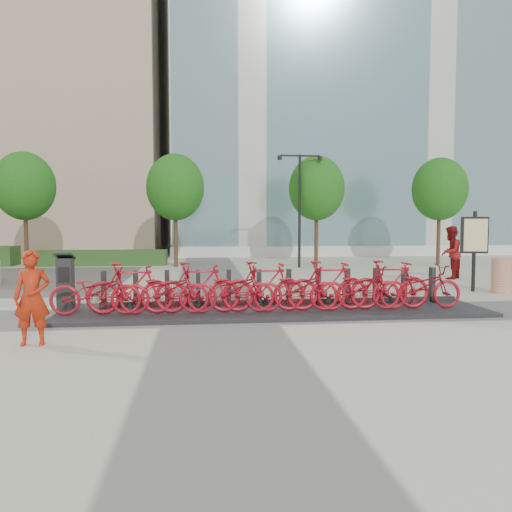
{
  "coord_description": "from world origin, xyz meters",
  "views": [
    {
      "loc": [
        -0.37,
        -10.86,
        2.07
      ],
      "look_at": [
        1.0,
        1.5,
        1.2
      ],
      "focal_mm": 35.0,
      "sensor_mm": 36.0,
      "label": 1
    }
  ],
  "objects": [
    {
      "name": "ground",
      "position": [
        0.0,
        0.0,
        0.0
      ],
      "size": [
        120.0,
        120.0,
        0.0
      ],
      "primitive_type": "plane",
      "color": "#B9B9A5"
    },
    {
      "name": "glass_building",
      "position": [
        14.0,
        26.0,
        12.0
      ],
      "size": [
        32.0,
        16.0,
        24.0
      ],
      "primitive_type": "cube",
      "color": "teal",
      "rests_on": "ground"
    },
    {
      "name": "hedge_b",
      "position": [
        -5.0,
        13.2,
        0.35
      ],
      "size": [
        6.0,
        1.2,
        0.7
      ],
      "primitive_type": "cube",
      "color": "#305426",
      "rests_on": "ground"
    },
    {
      "name": "tree_0",
      "position": [
        -8.0,
        12.0,
        3.59
      ],
      "size": [
        2.6,
        2.6,
        5.1
      ],
      "color": "#44321B",
      "rests_on": "ground"
    },
    {
      "name": "tree_1",
      "position": [
        -1.5,
        12.0,
        3.59
      ],
      "size": [
        2.6,
        2.6,
        5.1
      ],
      "color": "#44321B",
      "rests_on": "ground"
    },
    {
      "name": "tree_2",
      "position": [
        5.0,
        12.0,
        3.59
      ],
      "size": [
        2.6,
        2.6,
        5.1
      ],
      "color": "#44321B",
      "rests_on": "ground"
    },
    {
      "name": "tree_3",
      "position": [
        11.0,
        12.0,
        3.59
      ],
      "size": [
        2.6,
        2.6,
        5.1
      ],
      "color": "#44321B",
      "rests_on": "ground"
    },
    {
      "name": "streetlamp",
      "position": [
        4.0,
        11.0,
        3.13
      ],
      "size": [
        2.0,
        0.2,
        5.0
      ],
      "color": "black",
      "rests_on": "ground"
    },
    {
      "name": "dock_pad",
      "position": [
        1.3,
        0.3,
        0.04
      ],
      "size": [
        9.6,
        2.4,
        0.08
      ],
      "primitive_type": "cube",
      "color": "#252528",
      "rests_on": "ground"
    },
    {
      "name": "dock_rail_posts",
      "position": [
        1.36,
        0.77,
        0.51
      ],
      "size": [
        8.02,
        0.5,
        0.85
      ],
      "primitive_type": null,
      "color": "#262627",
      "rests_on": "dock_pad"
    },
    {
      "name": "bike_0",
      "position": [
        -2.6,
        -0.05,
        0.58
      ],
      "size": [
        1.91,
        0.67,
        1.0
      ],
      "primitive_type": "imported",
      "rotation": [
        0.0,
        0.0,
        1.57
      ],
      "color": "#A30F1B",
      "rests_on": "dock_pad"
    },
    {
      "name": "bike_1",
      "position": [
        -1.88,
        -0.05,
        0.64
      ],
      "size": [
        1.85,
        0.52,
        1.11
      ],
      "primitive_type": "imported",
      "rotation": [
        0.0,
        0.0,
        1.57
      ],
      "color": "#A30F1B",
      "rests_on": "dock_pad"
    },
    {
      "name": "bike_2",
      "position": [
        -1.16,
        -0.05,
        0.58
      ],
      "size": [
        1.91,
        0.67,
        1.0
      ],
      "primitive_type": "imported",
      "rotation": [
        0.0,
        0.0,
        1.57
      ],
      "color": "#A30F1B",
      "rests_on": "dock_pad"
    },
    {
      "name": "bike_3",
      "position": [
        -0.44,
        -0.05,
        0.64
      ],
      "size": [
        1.85,
        0.52,
        1.11
      ],
      "primitive_type": "imported",
      "rotation": [
        0.0,
        0.0,
        1.57
      ],
      "color": "#A30F1B",
      "rests_on": "dock_pad"
    },
    {
      "name": "bike_4",
      "position": [
        0.28,
        -0.05,
        0.58
      ],
      "size": [
        1.91,
        0.67,
        1.0
      ],
      "primitive_type": "imported",
      "rotation": [
        0.0,
        0.0,
        1.57
      ],
      "color": "#A30F1B",
      "rests_on": "dock_pad"
    },
    {
      "name": "bike_5",
      "position": [
        1.0,
        -0.05,
        0.64
      ],
      "size": [
        1.85,
        0.52,
        1.11
      ],
      "primitive_type": "imported",
      "rotation": [
        0.0,
        0.0,
        1.57
      ],
      "color": "#A30F1B",
      "rests_on": "dock_pad"
    },
    {
      "name": "bike_6",
      "position": [
        1.72,
        -0.05,
        0.58
      ],
      "size": [
        1.91,
        0.67,
        1.0
      ],
      "primitive_type": "imported",
      "rotation": [
        0.0,
        0.0,
        1.57
      ],
      "color": "#A30F1B",
      "rests_on": "dock_pad"
    },
    {
      "name": "bike_7",
      "position": [
        2.44,
        -0.05,
        0.64
      ],
      "size": [
        1.85,
        0.52,
        1.11
      ],
      "primitive_type": "imported",
      "rotation": [
        0.0,
        0.0,
        1.57
      ],
      "color": "#A30F1B",
      "rests_on": "dock_pad"
    },
    {
      "name": "bike_8",
      "position": [
        3.16,
        -0.05,
        0.58
      ],
      "size": [
        1.91,
        0.67,
        1.0
      ],
      "primitive_type": "imported",
      "rotation": [
        0.0,
        0.0,
        1.57
      ],
      "color": "#A30F1B",
      "rests_on": "dock_pad"
    },
    {
      "name": "bike_9",
      "position": [
        3.88,
        -0.05,
        0.64
      ],
      "size": [
        1.85,
        0.52,
        1.11
      ],
      "primitive_type": "imported",
      "rotation": [
        0.0,
        0.0,
        1.57
      ],
      "color": "#A30F1B",
      "rests_on": "dock_pad"
    },
    {
      "name": "bike_10",
      "position": [
        4.6,
        -0.05,
        0.58
      ],
      "size": [
        1.91,
        0.67,
        1.0
      ],
      "primitive_type": "imported",
      "rotation": [
        0.0,
        0.0,
        1.57
      ],
      "color": "#A30F1B",
      "rests_on": "dock_pad"
    },
    {
      "name": "kiosk",
      "position": [
        -3.37,
        0.52,
        0.7
      ],
      "size": [
        0.41,
        0.35,
        1.29
      ],
      "rotation": [
        0.0,
        0.0,
        -0.04
      ],
      "color": "#262627",
      "rests_on": "dock_pad"
    },
    {
      "name": "worker_red",
      "position": [
        -3.18,
        -2.26,
        0.8
      ],
      "size": [
        0.62,
        0.44,
        1.6
      ],
      "primitive_type": "imported",
      "rotation": [
        0.0,
        0.0,
        0.11
      ],
      "color": "#AB220C",
      "rests_on": "ground"
    },
    {
      "name": "pedestrian",
      "position": [
        8.52,
        6.08,
        0.95
      ],
      "size": [
        1.16,
        1.16,
        1.9
      ],
      "primitive_type": "imported",
      "rotation": [
        0.0,
        0.0,
        3.9
      ],
      "color": "maroon",
      "rests_on": "ground"
    },
    {
      "name": "construction_barrel",
      "position": [
        8.23,
        2.57,
        0.5
      ],
      "size": [
        0.55,
        0.55,
        1.0
      ],
      "primitive_type": "cylinder",
      "rotation": [
        0.0,
        0.0,
        0.05
      ],
      "color": "#D5470F",
      "rests_on": "ground"
    },
    {
      "name": "map_sign",
      "position": [
        7.6,
        2.94,
        1.56
      ],
      "size": [
        0.78,
        0.27,
        2.36
      ],
      "rotation": [
        0.0,
        0.0,
        -0.19
      ],
      "color": "black",
      "rests_on": "ground"
    }
  ]
}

